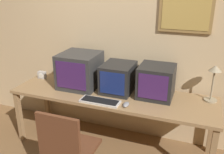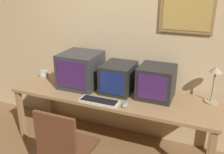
% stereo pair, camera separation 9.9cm
% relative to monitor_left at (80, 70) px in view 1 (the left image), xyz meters
% --- Properties ---
extents(wall_back, '(8.00, 0.08, 2.60)m').
position_rel_monitor_left_xyz_m(wall_back, '(0.46, 0.33, 0.37)').
color(wall_back, '#D1B284').
rests_on(wall_back, ground_plane).
extents(desk, '(2.39, 0.69, 0.72)m').
position_rel_monitor_left_xyz_m(desk, '(0.45, -0.08, -0.28)').
color(desk, '#99754C').
rests_on(desk, ground_plane).
extents(monitor_left, '(0.46, 0.47, 0.42)m').
position_rel_monitor_left_xyz_m(monitor_left, '(0.00, 0.00, 0.00)').
color(monitor_left, '#333333').
rests_on(monitor_left, desk).
extents(monitor_center, '(0.35, 0.42, 0.34)m').
position_rel_monitor_left_xyz_m(monitor_center, '(0.49, 0.03, -0.04)').
color(monitor_center, black).
rests_on(monitor_center, desk).
extents(monitor_right, '(0.39, 0.39, 0.36)m').
position_rel_monitor_left_xyz_m(monitor_right, '(0.94, 0.04, -0.03)').
color(monitor_right, black).
rests_on(monitor_right, desk).
extents(keyboard_main, '(0.44, 0.16, 0.03)m').
position_rel_monitor_left_xyz_m(keyboard_main, '(0.40, -0.33, -0.20)').
color(keyboard_main, beige).
rests_on(keyboard_main, desk).
extents(mouse_near_keyboard, '(0.06, 0.12, 0.04)m').
position_rel_monitor_left_xyz_m(mouse_near_keyboard, '(0.70, -0.31, -0.19)').
color(mouse_near_keyboard, gray).
rests_on(mouse_near_keyboard, desk).
extents(desk_clock, '(0.11, 0.06, 0.10)m').
position_rel_monitor_left_xyz_m(desk_clock, '(-0.61, 0.06, -0.16)').
color(desk_clock, '#B7B2AD').
rests_on(desk_clock, desk).
extents(desk_lamp, '(0.14, 0.14, 0.41)m').
position_rel_monitor_left_xyz_m(desk_lamp, '(1.53, 0.14, 0.08)').
color(desk_lamp, tan).
rests_on(desk_lamp, desk).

